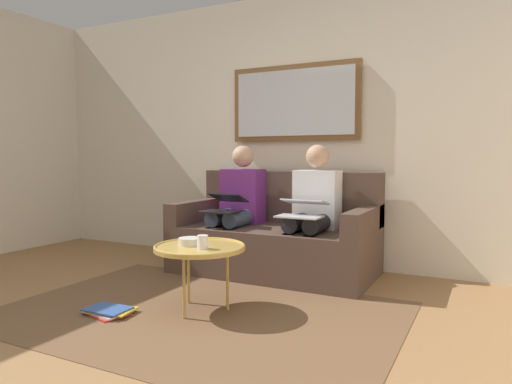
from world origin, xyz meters
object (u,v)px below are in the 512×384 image
framed_mirror (294,103)px  magazine_stack (109,311)px  laptop_black (225,204)px  laptop_silver (302,208)px  couch (277,237)px  cup (203,242)px  person_right (238,203)px  person_left (313,207)px  coffee_table (200,248)px  bowl (190,241)px

framed_mirror → magazine_stack: (0.51, 1.94, -1.53)m
laptop_black → laptop_silver: bearing=178.9°
couch → cup: couch is taller
couch → cup: size_ratio=19.39×
laptop_silver → magazine_stack: bearing=54.8°
laptop_silver → laptop_black: (0.73, -0.01, 0.00)m
couch → framed_mirror: bearing=-90.0°
couch → person_right: (0.37, 0.07, 0.30)m
laptop_black → cup: bearing=113.2°
person_right → magazine_stack: person_right is taller
person_right → laptop_black: (-0.00, 0.24, 0.02)m
couch → person_left: size_ratio=1.53×
coffee_table → laptop_black: laptop_black is taller
coffee_table → cup: bearing=135.0°
framed_mirror → person_right: 1.11m
bowl → laptop_black: size_ratio=0.43×
bowl → laptop_silver: laptop_silver is taller
bowl → magazine_stack: bearing=39.0°
laptop_silver → magazine_stack: laptop_silver is taller
couch → person_left: person_left is taller
coffee_table → bowl: size_ratio=3.89×
cup → person_left: size_ratio=0.08×
laptop_silver → coffee_table: bearing=67.0°
coffee_table → person_left: bearing=-108.3°
person_right → magazine_stack: size_ratio=3.34×
coffee_table → magazine_stack: coffee_table is taller
couch → person_left: bearing=169.5°
bowl → person_left: bearing=-111.7°
couch → coffee_table: bearing=89.3°
laptop_black → bowl: bearing=106.7°
bowl → magazine_stack: size_ratio=0.46×
framed_mirror → person_left: size_ratio=1.13×
laptop_silver → person_right: (0.73, -0.25, -0.02)m
framed_mirror → cup: size_ratio=14.35×
person_right → laptop_black: size_ratio=3.13×
person_left → laptop_silver: person_left is taller
bowl → magazine_stack: (0.42, 0.34, -0.44)m
framed_mirror → bowl: (0.09, 1.61, -1.08)m
bowl → couch: bearing=-94.3°
laptop_silver → laptop_black: laptop_black is taller
cup → person_left: bearing=-104.3°
bowl → person_left: 1.25m
person_left → framed_mirror: bearing=-51.3°
framed_mirror → laptop_silver: framed_mirror is taller
coffee_table → magazine_stack: 0.72m
couch → bowl: size_ratio=11.11×
couch → person_right: 0.48m
person_left → laptop_black: (0.73, 0.24, 0.02)m
cup → laptop_silver: 1.03m
laptop_silver → laptop_black: size_ratio=0.98×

